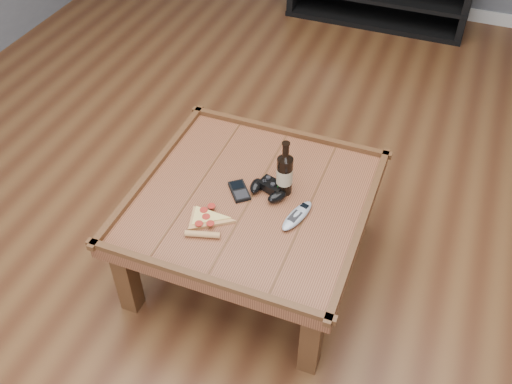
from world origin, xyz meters
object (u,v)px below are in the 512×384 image
(game_controller, at_px, (269,189))
(coffee_table, at_px, (252,207))
(smartphone, at_px, (239,191))
(beer_bottle, at_px, (285,173))
(pizza_slice, at_px, (206,221))
(remote_control, at_px, (297,216))

(game_controller, bearing_deg, coffee_table, -120.87)
(smartphone, bearing_deg, coffee_table, -49.90)
(beer_bottle, xyz_separation_m, pizza_slice, (-0.24, -0.29, -0.10))
(smartphone, height_order, remote_control, remote_control)
(smartphone, distance_m, remote_control, 0.29)
(smartphone, bearing_deg, remote_control, -50.36)
(beer_bottle, distance_m, game_controller, 0.11)
(remote_control, bearing_deg, pizza_slice, -140.51)
(beer_bottle, bearing_deg, game_controller, -149.60)
(coffee_table, distance_m, pizza_slice, 0.25)
(pizza_slice, bearing_deg, beer_bottle, 34.77)
(game_controller, relative_size, smartphone, 1.29)
(beer_bottle, relative_size, remote_control, 1.27)
(smartphone, relative_size, remote_control, 0.67)
(pizza_slice, distance_m, remote_control, 0.38)
(coffee_table, xyz_separation_m, beer_bottle, (0.12, 0.09, 0.17))
(beer_bottle, distance_m, smartphone, 0.22)
(coffee_table, relative_size, remote_control, 4.80)
(coffee_table, height_order, game_controller, game_controller)
(pizza_slice, xyz_separation_m, smartphone, (0.06, 0.22, -0.00))
(pizza_slice, relative_size, remote_control, 1.35)
(coffee_table, height_order, smartphone, coffee_table)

